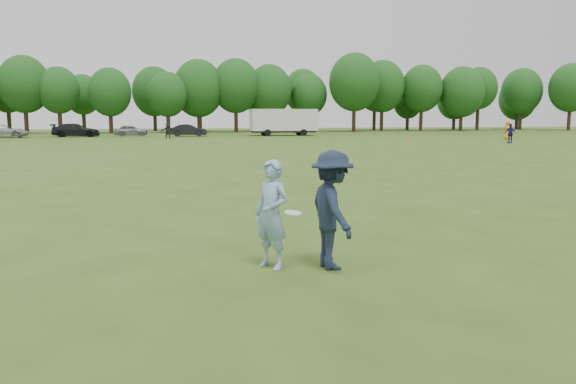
% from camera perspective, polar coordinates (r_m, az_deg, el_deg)
% --- Properties ---
extents(ground, '(200.00, 200.00, 0.00)m').
position_cam_1_polar(ground, '(8.93, 5.49, -8.08)').
color(ground, '#2B4E16').
rests_on(ground, ground).
extents(thrower, '(0.72, 0.76, 1.75)m').
position_cam_1_polar(thrower, '(8.94, -1.68, -2.29)').
color(thrower, '#80A1C7').
rests_on(thrower, ground).
extents(defender, '(0.79, 1.27, 1.90)m').
position_cam_1_polar(defender, '(8.94, 4.51, -1.82)').
color(defender, '#192338').
rests_on(defender, ground).
extents(player_far_b, '(0.76, 1.10, 1.73)m').
position_cam_1_polar(player_far_b, '(53.27, 21.63, 5.56)').
color(player_far_b, navy).
rests_on(player_far_b, ground).
extents(player_far_c, '(1.12, 0.98, 1.93)m').
position_cam_1_polar(player_far_c, '(60.69, 21.43, 5.87)').
color(player_far_c, orange).
rests_on(player_far_c, ground).
extents(player_far_d, '(1.61, 0.68, 1.68)m').
position_cam_1_polar(player_far_d, '(61.22, -12.11, 6.12)').
color(player_far_d, '#262626').
rests_on(player_far_d, ground).
extents(car_c, '(5.35, 2.75, 1.45)m').
position_cam_1_polar(car_c, '(69.13, -26.97, 5.53)').
color(car_c, '#ACACB1').
rests_on(car_c, ground).
extents(car_d, '(5.32, 2.39, 1.52)m').
position_cam_1_polar(car_d, '(68.80, -20.75, 5.89)').
color(car_d, black).
rests_on(car_d, ground).
extents(car_e, '(3.90, 1.62, 1.32)m').
position_cam_1_polar(car_e, '(69.59, -15.66, 6.04)').
color(car_e, slate).
rests_on(car_e, ground).
extents(car_f, '(4.39, 1.91, 1.40)m').
position_cam_1_polar(car_f, '(67.00, -10.06, 6.19)').
color(car_f, black).
rests_on(car_f, ground).
extents(field_cone, '(0.28, 0.28, 0.30)m').
position_cam_1_polar(field_cone, '(53.29, 12.18, 5.16)').
color(field_cone, orange).
rests_on(field_cone, ground).
extents(disc_in_play, '(0.32, 0.32, 0.07)m').
position_cam_1_polar(disc_in_play, '(8.71, 0.50, -2.14)').
color(disc_in_play, white).
rests_on(disc_in_play, ground).
extents(cargo_trailer, '(9.00, 2.75, 3.20)m').
position_cam_1_polar(cargo_trailer, '(68.50, -0.46, 7.24)').
color(cargo_trailer, silver).
rests_on(cargo_trailer, ground).
extents(treeline, '(130.35, 18.39, 11.74)m').
position_cam_1_polar(treeline, '(85.31, -9.19, 10.26)').
color(treeline, '#332114').
rests_on(treeline, ground).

